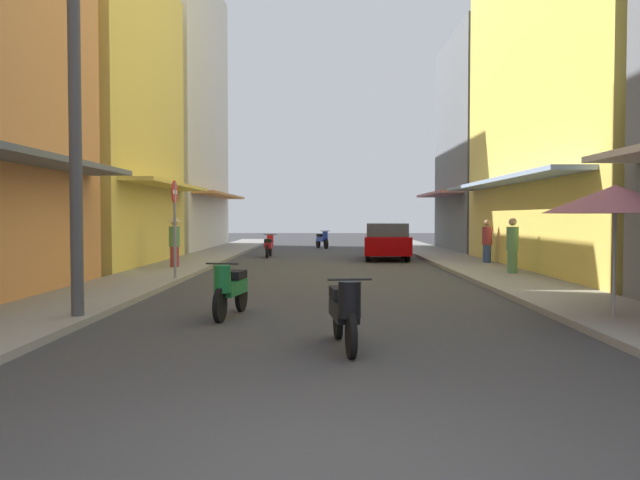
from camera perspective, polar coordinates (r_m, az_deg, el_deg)
ground_plane at (r=21.01m, az=0.59°, el=-2.60°), size 90.77×90.77×0.00m
sidewalk_left at (r=21.55m, az=-12.44°, el=-2.37°), size 2.15×49.26×0.12m
sidewalk_right at (r=21.56m, az=13.61°, el=-2.38°), size 2.15×49.26×0.12m
building_left_mid at (r=24.26m, az=-21.36°, el=10.24°), size 7.05×9.13×10.44m
building_left_far at (r=34.89m, az=-14.52°, el=10.94°), size 7.05×11.32×14.26m
building_right_far at (r=32.79m, az=16.53°, el=8.01°), size 7.05×8.12×10.30m
motorbike_black at (r=8.43m, az=2.18°, el=-6.22°), size 0.55×1.81×0.96m
motorbike_green at (r=11.14m, az=-7.92°, el=-4.21°), size 0.57×1.80×0.96m
motorbike_red at (r=27.41m, az=-4.53°, el=-0.45°), size 0.55×1.81×0.96m
motorbike_blue at (r=34.51m, az=0.21°, el=0.08°), size 0.78×1.73×0.96m
parked_car at (r=25.83m, az=5.92°, el=-0.09°), size 2.02×4.20×1.45m
pedestrian_midway at (r=20.95m, az=-12.72°, el=-0.01°), size 0.44×0.44×1.72m
pedestrian_foreground at (r=19.00m, az=16.62°, el=-0.65°), size 0.34×0.34×1.68m
pedestrian_far at (r=23.06m, az=14.53°, el=-0.25°), size 0.34×0.34×1.61m
vendor_umbrella at (r=11.30m, az=24.62°, el=3.29°), size 2.25×2.25×2.22m
utility_pole at (r=11.27m, az=-20.84°, el=12.36°), size 0.20×1.20×7.36m
street_sign_no_entry at (r=17.10m, az=-12.70°, el=2.03°), size 0.07×0.60×2.65m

